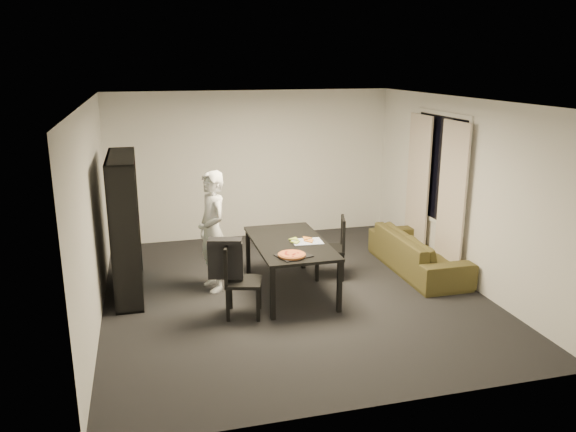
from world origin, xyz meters
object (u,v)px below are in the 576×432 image
object	(u,v)px
chair_left	(236,275)
sofa	(418,252)
person	(213,231)
pepperoni_pizza	(292,255)
baking_tray	(294,256)
chair_right	(336,243)
bookshelf	(126,226)
dining_table	(290,246)

from	to	relation	value
chair_left	sofa	xyz separation A→B (m)	(2.92, 0.85, -0.24)
person	pepperoni_pizza	distance (m)	1.29
chair_left	baking_tray	distance (m)	0.76
chair_right	baking_tray	bearing A→B (deg)	-27.81
bookshelf	baking_tray	size ratio (longest dim) A/B	4.75
dining_table	chair_right	size ratio (longest dim) A/B	1.89
dining_table	person	bearing A→B (deg)	160.80
pepperoni_pizza	person	bearing A→B (deg)	132.52
pepperoni_pizza	bookshelf	bearing A→B (deg)	150.71
person	pepperoni_pizza	size ratio (longest dim) A/B	4.77
dining_table	person	distance (m)	1.08
bookshelf	dining_table	xyz separation A→B (m)	(2.14, -0.53, -0.30)
bookshelf	person	world-z (taller)	bookshelf
sofa	baking_tray	bearing A→B (deg)	111.36
chair_left	chair_right	world-z (taller)	chair_left
bookshelf	chair_right	world-z (taller)	bookshelf
dining_table	pepperoni_pizza	size ratio (longest dim) A/B	4.92
baking_tray	bookshelf	bearing A→B (deg)	151.44
person	baking_tray	xyz separation A→B (m)	(0.89, -0.93, -0.11)
bookshelf	chair_right	size ratio (longest dim) A/B	2.09
person	baking_tray	size ratio (longest dim) A/B	4.18
dining_table	chair_right	distance (m)	0.86
dining_table	person	world-z (taller)	person
bookshelf	chair_left	size ratio (longest dim) A/B	2.05
chair_left	person	xyz separation A→B (m)	(-0.16, 0.92, 0.31)
chair_right	dining_table	bearing A→B (deg)	-50.40
chair_left	sofa	world-z (taller)	chair_left
person	pepperoni_pizza	world-z (taller)	person
dining_table	chair_left	size ratio (longest dim) A/B	1.85
chair_right	pepperoni_pizza	distance (m)	1.33
dining_table	chair_right	world-z (taller)	chair_right
pepperoni_pizza	sofa	distance (m)	2.42
pepperoni_pizza	sofa	xyz separation A→B (m)	(2.22, 0.87, -0.45)
dining_table	baking_tray	distance (m)	0.59
chair_left	pepperoni_pizza	world-z (taller)	chair_left
person	sofa	world-z (taller)	person
chair_left	baking_tray	world-z (taller)	chair_left
baking_tray	sofa	size ratio (longest dim) A/B	0.20
person	sofa	size ratio (longest dim) A/B	0.83
chair_right	sofa	size ratio (longest dim) A/B	0.45
chair_right	person	world-z (taller)	person
chair_right	sofa	xyz separation A→B (m)	(1.30, -0.06, -0.23)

